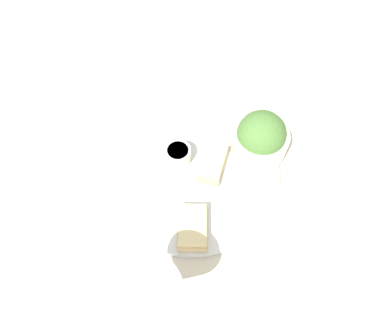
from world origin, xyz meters
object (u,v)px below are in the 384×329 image
Objects in this scene: wine_glass at (150,297)px; cheese_toast_near at (192,227)px; cheese_toast_far at (212,163)px; salad_bowl at (260,137)px; sauce_ramekin at (178,154)px.

cheese_toast_near is at bearing -32.18° from wine_glass.
wine_glass is at bearing 150.89° from cheese_toast_far.
salad_bowl is 0.22m from cheese_toast_near.
wine_glass reaches higher than sauce_ramekin.
cheese_toast_far is at bearing -25.75° from cheese_toast_near.
sauce_ramekin reaches higher than cheese_toast_far.
salad_bowl is 1.18× the size of cheese_toast_far.
salad_bowl is at bearing -46.60° from cheese_toast_near.
sauce_ramekin is (-0.00, 0.17, -0.02)m from salad_bowl.
cheese_toast_far is at bearing -29.11° from wine_glass.
cheese_toast_near is at bearing 133.40° from salad_bowl.
sauce_ramekin reaches higher than cheese_toast_near.
wine_glass reaches higher than cheese_toast_far.
salad_bowl is 0.66× the size of wine_glass.
cheese_toast_near is at bearing 154.25° from cheese_toast_far.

